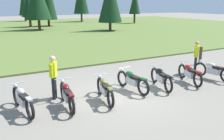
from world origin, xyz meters
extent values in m
plane|color=gray|center=(0.00, 0.00, 0.00)|extent=(140.00, 140.00, 0.00)
cube|color=#5B7033|center=(0.00, 26.78, 0.05)|extent=(80.00, 44.00, 0.10)
cylinder|color=#47331E|center=(13.61, 37.90, 0.83)|extent=(0.36, 0.36, 1.65)
cylinder|color=#47331E|center=(10.73, 20.69, 0.59)|extent=(0.36, 0.36, 1.19)
cylinder|color=#47331E|center=(4.12, 44.80, 0.63)|extent=(0.36, 0.36, 1.27)
cone|color=#143319|center=(4.12, 44.80, 4.12)|extent=(2.23, 2.23, 5.70)
cylinder|color=#47331E|center=(20.53, 29.59, 0.87)|extent=(0.36, 0.36, 1.74)
cone|color=#143319|center=(20.53, 29.59, 3.99)|extent=(2.00, 2.00, 4.49)
cylinder|color=#47331E|center=(2.73, 26.03, 0.74)|extent=(0.36, 0.36, 1.48)
cylinder|color=#47331E|center=(2.50, 31.04, 0.81)|extent=(0.36, 0.36, 1.62)
cone|color=#143319|center=(2.50, 31.04, 3.65)|extent=(2.38, 2.38, 4.05)
cylinder|color=#47331E|center=(5.39, 31.29, 0.56)|extent=(0.36, 0.36, 1.12)
torus|color=black|center=(-3.70, 0.93, 0.35)|extent=(0.20, 0.71, 0.70)
torus|color=black|center=(-3.50, -0.46, 0.35)|extent=(0.20, 0.71, 0.70)
cube|color=silver|center=(-3.60, 0.24, 0.40)|extent=(0.29, 0.66, 0.28)
ellipsoid|color=#B7B7BC|center=(-3.62, 0.41, 0.68)|extent=(0.33, 0.51, 0.22)
cube|color=black|center=(-3.57, 0.02, 0.62)|extent=(0.29, 0.51, 0.10)
cube|color=#B7B7BC|center=(-3.50, -0.46, 0.69)|extent=(0.18, 0.34, 0.06)
cylinder|color=silver|center=(-3.68, 0.83, 0.86)|extent=(0.62, 0.12, 0.03)
sphere|color=silver|center=(-3.70, 0.95, 0.73)|extent=(0.14, 0.14, 0.14)
cylinder|color=silver|center=(-3.42, -0.04, 0.30)|extent=(0.15, 0.55, 0.07)
torus|color=black|center=(-2.09, 0.63, 0.35)|extent=(0.18, 0.71, 0.70)
torus|color=black|center=(-2.24, -0.76, 0.35)|extent=(0.18, 0.71, 0.70)
cube|color=silver|center=(-2.17, -0.07, 0.40)|extent=(0.27, 0.66, 0.28)
ellipsoid|color=maroon|center=(-2.15, 0.11, 0.68)|extent=(0.31, 0.51, 0.22)
cube|color=black|center=(-2.19, -0.29, 0.62)|extent=(0.27, 0.50, 0.10)
cube|color=maroon|center=(-2.24, -0.76, 0.69)|extent=(0.17, 0.33, 0.06)
cylinder|color=silver|center=(-2.10, 0.53, 0.86)|extent=(0.62, 0.10, 0.03)
sphere|color=silver|center=(-2.09, 0.65, 0.73)|extent=(0.14, 0.14, 0.14)
cylinder|color=silver|center=(-2.06, -0.38, 0.30)|extent=(0.13, 0.55, 0.07)
torus|color=black|center=(-0.61, 0.49, 0.35)|extent=(0.23, 0.71, 0.70)
torus|color=black|center=(-0.87, -0.88, 0.35)|extent=(0.23, 0.71, 0.70)
cube|color=silver|center=(-0.74, -0.20, 0.40)|extent=(0.32, 0.67, 0.28)
ellipsoid|color=brown|center=(-0.70, -0.02, 0.68)|extent=(0.35, 0.52, 0.22)
cube|color=black|center=(-0.78, -0.41, 0.62)|extent=(0.31, 0.51, 0.10)
cube|color=brown|center=(-0.87, -0.88, 0.69)|extent=(0.20, 0.34, 0.06)
cylinder|color=silver|center=(-0.62, 0.39, 0.86)|extent=(0.61, 0.15, 0.03)
sphere|color=silver|center=(-0.60, 0.51, 0.73)|extent=(0.14, 0.14, 0.14)
cylinder|color=silver|center=(-0.66, -0.52, 0.30)|extent=(0.17, 0.55, 0.07)
torus|color=black|center=(0.69, 0.91, 0.35)|extent=(0.16, 0.71, 0.70)
torus|color=black|center=(0.81, -0.48, 0.35)|extent=(0.16, 0.71, 0.70)
cube|color=silver|center=(0.75, 0.22, 0.40)|extent=(0.25, 0.65, 0.28)
ellipsoid|color=#144C23|center=(0.73, 0.40, 0.68)|extent=(0.30, 0.50, 0.22)
cube|color=black|center=(0.77, 0.00, 0.62)|extent=(0.26, 0.50, 0.10)
cube|color=#144C23|center=(0.81, -0.48, 0.69)|extent=(0.17, 0.33, 0.06)
cylinder|color=silver|center=(0.70, 0.81, 0.86)|extent=(0.62, 0.08, 0.03)
sphere|color=silver|center=(0.69, 0.93, 0.73)|extent=(0.14, 0.14, 0.14)
cylinder|color=silver|center=(0.91, -0.07, 0.30)|extent=(0.12, 0.55, 0.07)
torus|color=black|center=(2.25, 0.64, 0.35)|extent=(0.28, 0.70, 0.70)
torus|color=black|center=(1.89, -0.71, 0.35)|extent=(0.28, 0.70, 0.70)
cube|color=silver|center=(2.07, -0.03, 0.40)|extent=(0.36, 0.67, 0.28)
ellipsoid|color=black|center=(2.12, 0.14, 0.68)|extent=(0.37, 0.53, 0.22)
cube|color=black|center=(2.02, -0.25, 0.62)|extent=(0.34, 0.52, 0.10)
cube|color=black|center=(1.89, -0.71, 0.69)|extent=(0.22, 0.35, 0.06)
cylinder|color=silver|center=(2.23, 0.55, 0.86)|extent=(0.61, 0.19, 0.03)
sphere|color=silver|center=(2.26, 0.66, 0.73)|extent=(0.14, 0.14, 0.14)
cylinder|color=silver|center=(2.13, -0.36, 0.30)|extent=(0.21, 0.55, 0.07)
torus|color=black|center=(3.87, 0.54, 0.35)|extent=(0.30, 0.70, 0.70)
torus|color=black|center=(3.47, -0.80, 0.35)|extent=(0.30, 0.70, 0.70)
cube|color=silver|center=(3.67, -0.13, 0.40)|extent=(0.37, 0.67, 0.28)
ellipsoid|color=#AD1919|center=(3.72, 0.04, 0.68)|extent=(0.39, 0.53, 0.22)
cube|color=black|center=(3.60, -0.34, 0.62)|extent=(0.35, 0.52, 0.10)
cube|color=#AD1919|center=(3.47, -0.80, 0.69)|extent=(0.23, 0.35, 0.06)
cylinder|color=silver|center=(3.84, 0.45, 0.86)|extent=(0.60, 0.21, 0.03)
sphere|color=silver|center=(3.87, 0.56, 0.73)|extent=(0.14, 0.14, 0.14)
cylinder|color=silver|center=(3.72, -0.46, 0.30)|extent=(0.22, 0.55, 0.07)
torus|color=black|center=(4.93, 0.37, 0.35)|extent=(0.20, 0.71, 0.70)
cube|color=silver|center=(5.03, -0.32, 0.40)|extent=(0.29, 0.66, 0.28)
ellipsoid|color=beige|center=(5.00, -0.14, 0.68)|extent=(0.33, 0.51, 0.22)
cube|color=black|center=(5.06, -0.54, 0.62)|extent=(0.29, 0.51, 0.10)
cylinder|color=silver|center=(4.94, 0.28, 0.86)|extent=(0.62, 0.12, 0.03)
sphere|color=silver|center=(4.92, 0.39, 0.73)|extent=(0.14, 0.14, 0.14)
cylinder|color=silver|center=(5.21, -0.60, 0.30)|extent=(0.15, 0.55, 0.07)
cylinder|color=#2D2D38|center=(5.23, 0.98, 0.44)|extent=(0.14, 0.14, 0.88)
cylinder|color=#2D2D38|center=(5.09, 0.86, 0.44)|extent=(0.14, 0.14, 0.88)
cube|color=#D8EA19|center=(5.16, 0.92, 1.16)|extent=(0.42, 0.40, 0.56)
sphere|color=tan|center=(5.16, 0.92, 1.56)|extent=(0.22, 0.22, 0.22)
cylinder|color=#D8EA19|center=(5.33, 1.07, 1.14)|extent=(0.09, 0.09, 0.52)
cylinder|color=#D8EA19|center=(4.99, 0.77, 1.14)|extent=(0.09, 0.09, 0.52)
cylinder|color=black|center=(-2.29, 1.00, 0.44)|extent=(0.14, 0.14, 0.88)
cylinder|color=black|center=(-2.38, 0.84, 0.44)|extent=(0.14, 0.14, 0.88)
cube|color=#D8EA19|center=(-2.33, 0.92, 1.16)|extent=(0.37, 0.42, 0.56)
sphere|color=beige|center=(-2.33, 0.92, 1.56)|extent=(0.22, 0.22, 0.22)
cylinder|color=#D8EA19|center=(-2.22, 1.12, 1.14)|extent=(0.09, 0.09, 0.52)
cylinder|color=#D8EA19|center=(-2.44, 0.72, 1.14)|extent=(0.09, 0.09, 0.52)
cube|color=#47331E|center=(6.85, 2.11, 0.53)|extent=(0.12, 0.12, 1.06)
camera|label=1|loc=(-4.60, -7.79, 3.52)|focal=38.91mm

